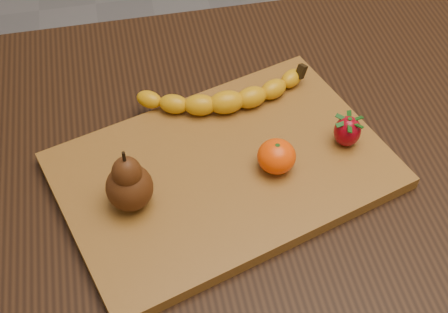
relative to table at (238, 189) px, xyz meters
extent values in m
cube|color=black|center=(0.00, 0.00, 0.08)|extent=(1.00, 0.70, 0.04)
cylinder|color=black|center=(-0.45, 0.30, -0.30)|extent=(0.05, 0.05, 0.72)
cylinder|color=black|center=(0.45, 0.30, -0.30)|extent=(0.05, 0.05, 0.72)
cube|color=brown|center=(-0.03, -0.05, 0.11)|extent=(0.52, 0.42, 0.02)
ellipsoid|color=#F74402|center=(0.04, -0.06, 0.14)|extent=(0.07, 0.07, 0.05)
camera|label=1|loc=(-0.15, -0.60, 0.78)|focal=50.00mm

